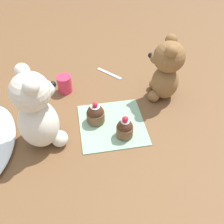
{
  "coord_description": "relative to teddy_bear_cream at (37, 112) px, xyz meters",
  "views": [
    {
      "loc": [
        -0.56,
        0.1,
        0.6
      ],
      "look_at": [
        0.0,
        0.0,
        0.06
      ],
      "focal_mm": 42.0,
      "sensor_mm": 36.0,
      "label": 1
    }
  ],
  "objects": [
    {
      "name": "teddy_bear_cream",
      "position": [
        0.0,
        0.0,
        0.0
      ],
      "size": [
        0.16,
        0.15,
        0.25
      ],
      "rotation": [
        0.0,
        0.0,
        0.35
      ],
      "color": "silver",
      "rests_on": "ground_plane"
    },
    {
      "name": "knitted_placemat",
      "position": [
        0.02,
        -0.21,
        -0.11
      ],
      "size": [
        0.21,
        0.2,
        0.01
      ],
      "primitive_type": "cube",
      "color": "#8EBC99",
      "rests_on": "ground_plane"
    },
    {
      "name": "teaspoon",
      "position": [
        0.3,
        -0.25,
        -0.11
      ],
      "size": [
        0.09,
        0.09,
        0.01
      ],
      "primitive_type": "cube",
      "rotation": [
        0.0,
        0.0,
        0.74
      ],
      "color": "silver",
      "rests_on": "ground_plane"
    },
    {
      "name": "cupcake_near_tan_bear",
      "position": [
        -0.03,
        -0.24,
        -0.08
      ],
      "size": [
        0.05,
        0.05,
        0.07
      ],
      "color": "brown",
      "rests_on": "knitted_placemat"
    },
    {
      "name": "teddy_bear_tan",
      "position": [
        0.14,
        -0.41,
        -0.0
      ],
      "size": [
        0.13,
        0.13,
        0.22
      ],
      "rotation": [
        0.0,
        0.0,
        2.81
      ],
      "color": "olive",
      "rests_on": "ground_plane"
    },
    {
      "name": "cupcake_near_cream_bear",
      "position": [
        0.05,
        -0.16,
        -0.08
      ],
      "size": [
        0.06,
        0.06,
        0.07
      ],
      "color": "brown",
      "rests_on": "knitted_placemat"
    },
    {
      "name": "juice_glass",
      "position": [
        0.22,
        -0.07,
        -0.08
      ],
      "size": [
        0.05,
        0.05,
        0.06
      ],
      "primitive_type": "cylinder",
      "color": "#DB3356",
      "rests_on": "ground_plane"
    },
    {
      "name": "ground_plane",
      "position": [
        0.02,
        -0.21,
        -0.11
      ],
      "size": [
        4.0,
        4.0,
        0.0
      ],
      "primitive_type": "plane",
      "color": "brown"
    }
  ]
}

